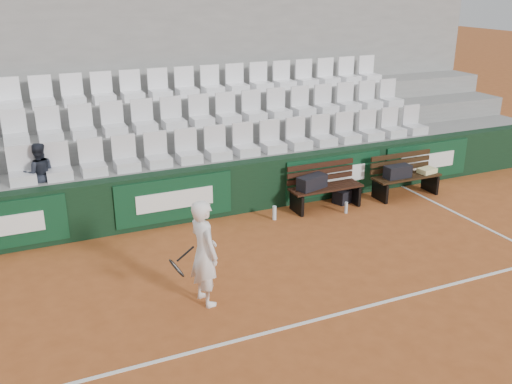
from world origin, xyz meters
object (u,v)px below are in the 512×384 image
sports_bag_left (312,182)px  tennis_player (204,253)px  spectator_c (36,149)px  bench_left (326,197)px  water_bottle_far (346,208)px  water_bottle_near (274,213)px  sports_bag_ground (344,196)px  sports_bag_right (398,172)px  bench_right (406,186)px

sports_bag_left → tennis_player: tennis_player is taller
spectator_c → bench_left: bearing=171.0°
water_bottle_far → spectator_c: size_ratio=0.20×
bench_left → sports_bag_left: size_ratio=2.42×
water_bottle_near → sports_bag_ground: bearing=8.1°
sports_bag_right → tennis_player: size_ratio=0.36×
water_bottle_near → spectator_c: bearing=163.7°
water_bottle_near → water_bottle_far: bearing=-11.0°
sports_bag_left → tennis_player: bearing=-141.8°
bench_right → spectator_c: spectator_c is taller
bench_left → water_bottle_near: (-1.20, -0.14, -0.09)m
bench_left → water_bottle_far: size_ratio=6.54×
spectator_c → tennis_player: bearing=120.2°
bench_left → tennis_player: (-3.39, -2.41, 0.55)m
bench_right → water_bottle_near: bench_right is taller
bench_right → sports_bag_ground: size_ratio=3.30×
bench_right → tennis_player: tennis_player is taller
sports_bag_left → spectator_c: spectator_c is taller
bench_left → sports_bag_ground: size_ratio=3.30×
bench_left → spectator_c: 5.49m
sports_bag_right → spectator_c: (-6.85, 1.16, 0.98)m
sports_bag_right → tennis_player: (-5.02, -2.28, 0.19)m
water_bottle_far → tennis_player: bearing=-151.1°
sports_bag_right → water_bottle_near: bearing=-179.8°
sports_bag_ground → water_bottle_near: bearing=-171.9°
sports_bag_left → tennis_player: size_ratio=0.40×
sports_bag_ground → water_bottle_far: sports_bag_ground is taller
tennis_player → sports_bag_ground: bearing=32.8°
sports_bag_left → bench_left: bearing=-2.4°
bench_left → sports_bag_left: sports_bag_left is taller
water_bottle_far → tennis_player: 4.18m
sports_bag_ground → sports_bag_left: bearing=-173.4°
bench_left → water_bottle_far: bench_left is taller
bench_right → sports_bag_right: sports_bag_right is taller
tennis_player → sports_bag_left: bearing=38.2°
sports_bag_right → water_bottle_far: 1.51m
bench_right → sports_bag_right: bearing=-176.2°
sports_bag_left → sports_bag_right: size_ratio=1.11×
bench_right → sports_bag_right: 0.44m
water_bottle_far → water_bottle_near: bearing=169.0°
bench_right → water_bottle_far: (-1.66, -0.31, -0.11)m
water_bottle_far → bench_right: bearing=10.4°
bench_right → water_bottle_far: size_ratio=6.54×
bench_right → sports_bag_left: size_ratio=2.42×
water_bottle_far → spectator_c: (-5.45, 1.45, 1.45)m
sports_bag_left → sports_bag_right: sports_bag_left is taller
bench_left → tennis_player: bearing=-144.6°
bench_right → water_bottle_far: bench_right is taller
sports_bag_right → bench_left: bearing=175.7°
water_bottle_near → spectator_c: 4.42m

